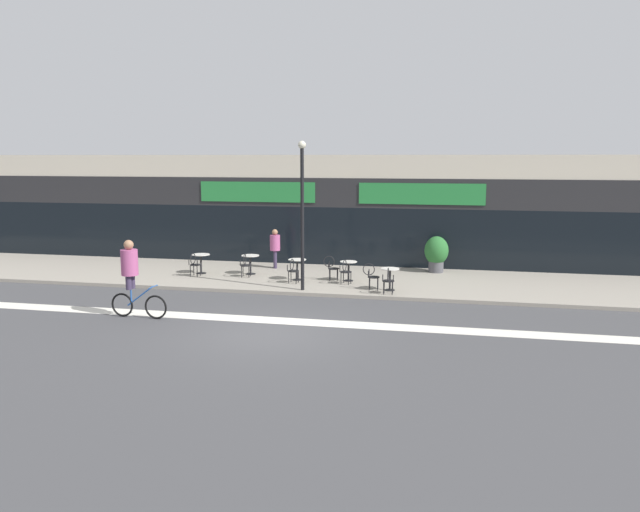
% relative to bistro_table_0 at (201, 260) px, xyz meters
% --- Properties ---
extents(ground_plane, '(120.00, 120.00, 0.00)m').
position_rel_bistro_table_0_xyz_m(ground_plane, '(4.77, -7.02, -0.66)').
color(ground_plane, '#424244').
extents(sidewalk_slab, '(40.00, 5.50, 0.12)m').
position_rel_bistro_table_0_xyz_m(sidewalk_slab, '(4.77, 0.23, -0.60)').
color(sidewalk_slab, gray).
rests_on(sidewalk_slab, ground).
extents(storefront_facade, '(40.00, 4.06, 4.66)m').
position_rel_bistro_table_0_xyz_m(storefront_facade, '(4.77, 4.94, 1.67)').
color(storefront_facade, beige).
rests_on(storefront_facade, ground).
extents(bike_lane_stripe, '(36.00, 0.70, 0.01)m').
position_rel_bistro_table_0_xyz_m(bike_lane_stripe, '(4.77, -5.72, -0.65)').
color(bike_lane_stripe, silver).
rests_on(bike_lane_stripe, ground).
extents(bistro_table_0, '(0.69, 0.69, 0.75)m').
position_rel_bistro_table_0_xyz_m(bistro_table_0, '(0.00, 0.00, 0.00)').
color(bistro_table_0, black).
rests_on(bistro_table_0, sidewalk_slab).
extents(bistro_table_1, '(0.68, 0.68, 0.74)m').
position_rel_bistro_table_0_xyz_m(bistro_table_1, '(1.91, 0.26, -0.01)').
color(bistro_table_1, black).
rests_on(bistro_table_1, sidewalk_slab).
extents(bistro_table_2, '(0.66, 0.66, 0.77)m').
position_rel_bistro_table_0_xyz_m(bistro_table_2, '(3.95, -0.48, 0.01)').
color(bistro_table_2, black).
rests_on(bistro_table_2, sidewalk_slab).
extents(bistro_table_3, '(0.62, 0.62, 0.72)m').
position_rel_bistro_table_0_xyz_m(bistro_table_3, '(5.81, -0.26, -0.03)').
color(bistro_table_3, black).
rests_on(bistro_table_3, sidewalk_slab).
extents(bistro_table_4, '(0.63, 0.63, 0.76)m').
position_rel_bistro_table_0_xyz_m(bistro_table_4, '(7.44, -1.57, -0.00)').
color(bistro_table_4, black).
rests_on(bistro_table_4, sidewalk_slab).
extents(cafe_chair_0_near, '(0.42, 0.59, 0.90)m').
position_rel_bistro_table_0_xyz_m(cafe_chair_0_near, '(-0.00, -0.63, -0.02)').
color(cafe_chair_0_near, black).
rests_on(cafe_chair_0_near, sidewalk_slab).
extents(cafe_chair_1_near, '(0.45, 0.60, 0.90)m').
position_rel_bistro_table_0_xyz_m(cafe_chair_1_near, '(1.92, -0.36, -0.02)').
color(cafe_chair_1_near, black).
rests_on(cafe_chair_1_near, sidewalk_slab).
extents(cafe_chair_2_near, '(0.42, 0.59, 0.90)m').
position_rel_bistro_table_0_xyz_m(cafe_chair_2_near, '(3.94, -1.11, -0.02)').
color(cafe_chair_2_near, black).
rests_on(cafe_chair_2_near, sidewalk_slab).
extents(cafe_chair_3_near, '(0.45, 0.60, 0.90)m').
position_rel_bistro_table_0_xyz_m(cafe_chair_3_near, '(5.80, -0.89, -0.02)').
color(cafe_chair_3_near, black).
rests_on(cafe_chair_3_near, sidewalk_slab).
extents(cafe_chair_3_side, '(0.59, 0.44, 0.90)m').
position_rel_bistro_table_0_xyz_m(cafe_chair_3_side, '(5.18, -0.27, -0.02)').
color(cafe_chair_3_side, black).
rests_on(cafe_chair_3_side, sidewalk_slab).
extents(cafe_chair_4_near, '(0.42, 0.58, 0.90)m').
position_rel_bistro_table_0_xyz_m(cafe_chair_4_near, '(7.44, -2.19, -0.02)').
color(cafe_chair_4_near, black).
rests_on(cafe_chair_4_near, sidewalk_slab).
extents(cafe_chair_4_side, '(0.59, 0.43, 0.90)m').
position_rel_bistro_table_0_xyz_m(cafe_chair_4_side, '(6.81, -1.57, -0.02)').
color(cafe_chair_4_side, black).
rests_on(cafe_chair_4_side, sidewalk_slab).
extents(planter_pot, '(0.93, 0.93, 1.41)m').
position_rel_bistro_table_0_xyz_m(planter_pot, '(8.87, 2.19, 0.23)').
color(planter_pot, '#4C4C51').
rests_on(planter_pot, sidewalk_slab).
extents(lamp_post, '(0.26, 0.26, 4.98)m').
position_rel_bistro_table_0_xyz_m(lamp_post, '(4.54, -2.10, 2.35)').
color(lamp_post, black).
rests_on(lamp_post, sidewalk_slab).
extents(cyclist_0, '(1.77, 0.52, 2.25)m').
position_rel_bistro_table_0_xyz_m(cyclist_0, '(0.51, -6.22, 0.68)').
color(cyclist_0, black).
rests_on(cyclist_0, ground).
extents(pedestrian_near_end, '(0.50, 0.50, 1.58)m').
position_rel_bistro_table_0_xyz_m(pedestrian_near_end, '(2.46, 1.77, 0.40)').
color(pedestrian_near_end, '#382D47').
rests_on(pedestrian_near_end, sidewalk_slab).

